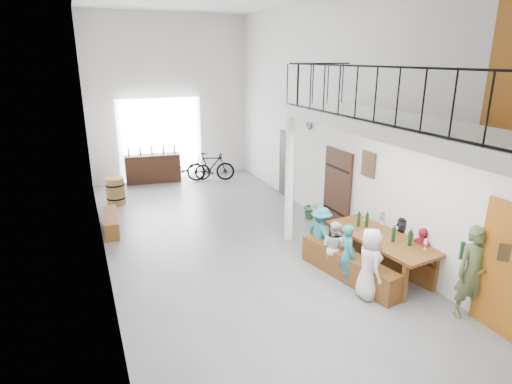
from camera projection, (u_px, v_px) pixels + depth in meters
name	position (u px, v px, depth m)	size (l,w,h in m)	color
floor	(230.00, 240.00, 10.04)	(12.00, 12.00, 0.00)	slate
room_walls	(227.00, 85.00, 8.97)	(12.00, 12.00, 12.00)	silver
gateway_portal	(161.00, 139.00, 14.69)	(2.80, 0.08, 2.80)	white
right_wall_decor	(381.00, 177.00, 8.87)	(0.07, 8.28, 5.07)	#924E11
balcony	(401.00, 129.00, 7.13)	(1.52, 5.62, 4.00)	white
tasting_table	(381.00, 240.00, 8.33)	(1.22, 2.42, 0.79)	brown
bench_inner	(348.00, 266.00, 8.23)	(0.37, 2.29, 0.53)	brown
bench_wall	(393.00, 259.00, 8.61)	(0.26, 2.02, 0.46)	brown
tableware	(388.00, 230.00, 8.24)	(0.69, 1.67, 0.35)	black
side_bench	(111.00, 222.00, 10.56)	(0.33, 1.49, 0.42)	brown
oak_barrel	(116.00, 191.00, 12.39)	(0.54, 0.54, 0.79)	olive
serving_counter	(153.00, 168.00, 14.58)	(1.82, 0.51, 0.96)	#381E13
counter_bottles	(152.00, 150.00, 14.42)	(1.57, 0.21, 0.28)	black
guest_left_a	(369.00, 264.00, 7.49)	(0.64, 0.42, 1.31)	silver
guest_left_b	(348.00, 254.00, 8.02)	(0.43, 0.28, 1.17)	#267381
guest_left_c	(334.00, 247.00, 8.42)	(0.52, 0.41, 1.08)	silver
guest_left_d	(321.00, 234.00, 8.91)	(0.76, 0.44, 1.18)	#267381
guest_right_a	(420.00, 255.00, 8.06)	(0.64, 0.27, 1.10)	#C0213A
guest_right_b	(402.00, 242.00, 8.63)	(1.02, 0.32, 1.10)	black
guest_right_c	(385.00, 232.00, 9.18)	(0.52, 0.34, 1.06)	silver
host_standing	(473.00, 273.00, 6.88)	(0.58, 0.38, 1.59)	#4C5831
potted_plant	(310.00, 210.00, 11.34)	(0.41, 0.36, 0.46)	#1E5221
bicycle_near	(187.00, 169.00, 14.75)	(0.57, 1.64, 0.86)	black
bicycle_far	(211.00, 167.00, 14.72)	(0.46, 1.64, 0.99)	black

